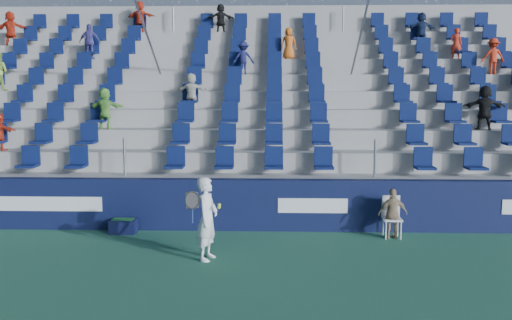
# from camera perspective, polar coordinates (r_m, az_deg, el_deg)

# --- Properties ---
(ground) EXTENTS (70.00, 70.00, 0.00)m
(ground) POSITION_cam_1_polar(r_m,az_deg,el_deg) (10.47, -1.64, -11.27)
(ground) COLOR #2C664A
(ground) RESTS_ON ground
(sponsor_wall) EXTENTS (24.00, 0.32, 1.20)m
(sponsor_wall) POSITION_cam_1_polar(r_m,az_deg,el_deg) (13.35, -0.80, -4.49)
(sponsor_wall) COLOR #10163B
(sponsor_wall) RESTS_ON ground
(grandstand) EXTENTS (24.00, 8.17, 6.63)m
(grandstand) POSITION_cam_1_polar(r_m,az_deg,el_deg) (18.19, -0.08, 3.58)
(grandstand) COLOR #9A9995
(grandstand) RESTS_ON ground
(tennis_player) EXTENTS (0.69, 0.67, 1.62)m
(tennis_player) POSITION_cam_1_polar(r_m,az_deg,el_deg) (11.09, -4.91, -5.85)
(tennis_player) COLOR white
(tennis_player) RESTS_ON ground
(line_judge_chair) EXTENTS (0.40, 0.41, 0.92)m
(line_judge_chair) POSITION_cam_1_polar(r_m,az_deg,el_deg) (13.12, 13.39, -5.24)
(line_judge_chair) COLOR white
(line_judge_chair) RESTS_ON ground
(line_judge) EXTENTS (0.68, 0.34, 1.12)m
(line_judge) POSITION_cam_1_polar(r_m,az_deg,el_deg) (12.98, 13.52, -5.23)
(line_judge) COLOR tan
(line_judge) RESTS_ON ground
(ball_bin) EXTENTS (0.59, 0.39, 0.33)m
(ball_bin) POSITION_cam_1_polar(r_m,az_deg,el_deg) (13.50, -13.12, -6.39)
(ball_bin) COLOR #0E1335
(ball_bin) RESTS_ON ground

